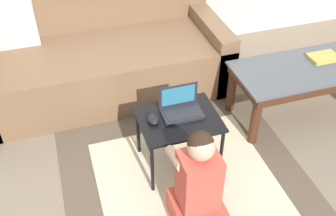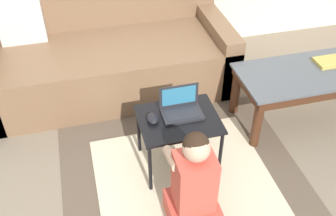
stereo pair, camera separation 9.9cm
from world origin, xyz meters
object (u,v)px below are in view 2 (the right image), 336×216
object	(u,v)px
computer_mouse	(152,118)
laptop_desk	(179,125)
laptop	(181,109)
person_seated	(194,187)
couch	(106,55)
book_on_table	(330,62)
coffee_table	(309,79)

from	to	relation	value
computer_mouse	laptop_desk	bearing A→B (deg)	-6.84
laptop	person_seated	bearing A→B (deg)	-97.82
couch	book_on_table	world-z (taller)	couch
book_on_table	coffee_table	bearing A→B (deg)	-161.62
computer_mouse	person_seated	distance (m)	0.52
coffee_table	computer_mouse	size ratio (longest dim) A/B	10.12
laptop_desk	coffee_table	bearing A→B (deg)	12.28
couch	coffee_table	xyz separation A→B (m)	(1.42, -0.87, 0.08)
person_seated	laptop_desk	bearing A→B (deg)	85.04
coffee_table	computer_mouse	xyz separation A→B (m)	(-1.26, -0.22, 0.07)
coffee_table	laptop_desk	distance (m)	1.12
coffee_table	laptop	bearing A→B (deg)	-169.81
laptop	couch	bearing A→B (deg)	108.93
laptop	laptop_desk	bearing A→B (deg)	-122.76
laptop	computer_mouse	size ratio (longest dim) A/B	2.43
coffee_table	laptop_desk	xyz separation A→B (m)	(-1.09, -0.24, -0.01)
laptop	person_seated	xyz separation A→B (m)	(-0.07, -0.51, -0.15)
coffee_table	book_on_table	size ratio (longest dim) A/B	4.80
coffee_table	laptop	distance (m)	1.08
book_on_table	laptop	bearing A→B (deg)	-168.53
coffee_table	book_on_table	world-z (taller)	book_on_table
person_seated	laptop	bearing A→B (deg)	82.18
coffee_table	book_on_table	bearing A→B (deg)	18.38
coffee_table	person_seated	size ratio (longest dim) A/B	1.56
couch	person_seated	world-z (taller)	couch
person_seated	book_on_table	bearing A→B (deg)	30.13
couch	computer_mouse	xyz separation A→B (m)	(0.16, -1.08, 0.15)
person_seated	book_on_table	world-z (taller)	person_seated
computer_mouse	person_seated	size ratio (longest dim) A/B	0.15
laptop_desk	book_on_table	world-z (taller)	book_on_table
person_seated	coffee_table	bearing A→B (deg)	31.89
coffee_table	person_seated	distance (m)	1.34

